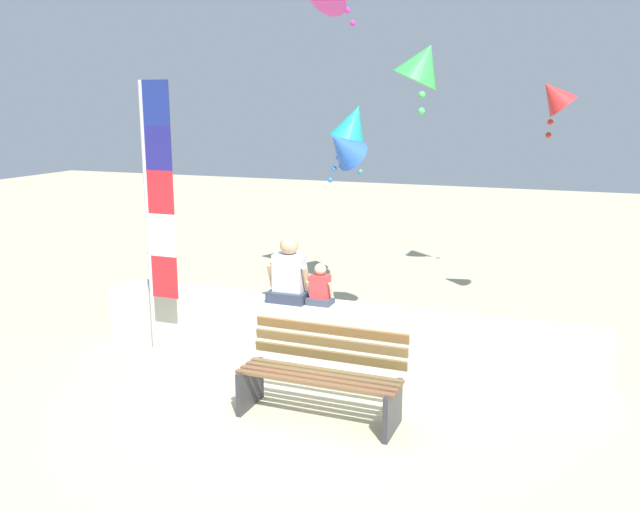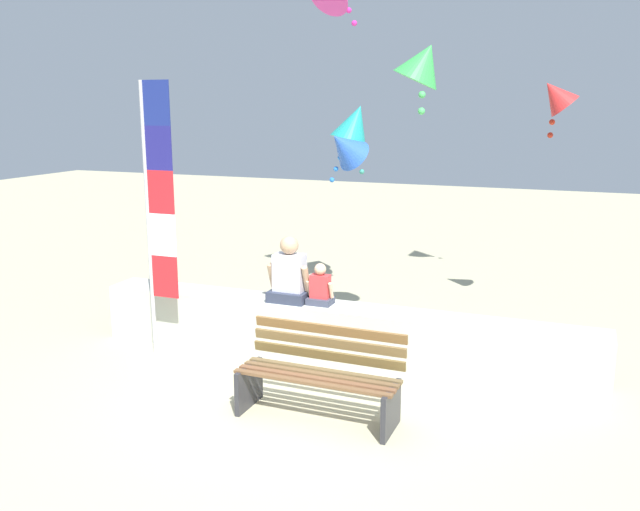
% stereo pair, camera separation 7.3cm
% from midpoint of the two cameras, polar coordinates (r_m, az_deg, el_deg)
% --- Properties ---
extents(ground_plane, '(40.00, 40.00, 0.00)m').
position_cam_midpoint_polar(ground_plane, '(7.28, -1.84, -12.21)').
color(ground_plane, '#B8B28D').
extents(seawall_ledge, '(6.19, 0.53, 0.70)m').
position_cam_midpoint_polar(seawall_ledge, '(8.21, 1.55, -6.61)').
color(seawall_ledge, beige).
rests_on(seawall_ledge, ground).
extents(park_bench, '(1.64, 0.63, 0.88)m').
position_cam_midpoint_polar(park_bench, '(6.82, 0.32, -10.15)').
color(park_bench, brown).
rests_on(park_bench, ground).
extents(person_adult, '(0.53, 0.39, 0.81)m').
position_cam_midpoint_polar(person_adult, '(8.23, -2.33, -1.71)').
color(person_adult, '#2D3448').
rests_on(person_adult, seawall_ledge).
extents(person_child, '(0.33, 0.24, 0.50)m').
position_cam_midpoint_polar(person_child, '(8.12, 0.28, -2.78)').
color(person_child, '#3A3F52').
rests_on(person_child, seawall_ledge).
extents(flag_banner, '(0.40, 0.05, 3.33)m').
position_cam_midpoint_polar(flag_banner, '(8.33, -13.39, 4.31)').
color(flag_banner, '#B7B7BC').
rests_on(flag_banner, ground).
extents(kite_blue, '(0.87, 0.93, 0.96)m').
position_cam_midpoint_polar(kite_blue, '(10.48, 2.26, 9.17)').
color(kite_blue, blue).
extents(kite_teal, '(0.98, 0.94, 1.14)m').
position_cam_midpoint_polar(kite_teal, '(10.85, 3.11, 11.03)').
color(kite_teal, teal).
extents(kite_green, '(0.78, 0.69, 0.89)m').
position_cam_midpoint_polar(kite_green, '(8.12, 8.94, 15.74)').
color(kite_green, green).
extents(kite_red, '(0.64, 0.59, 0.87)m').
position_cam_midpoint_polar(kite_red, '(9.70, 19.48, 12.61)').
color(kite_red, red).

